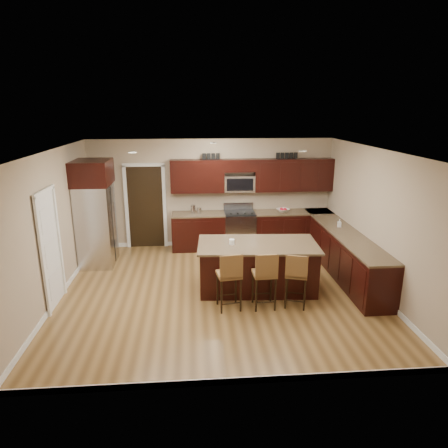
{
  "coord_description": "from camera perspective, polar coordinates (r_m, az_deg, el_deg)",
  "views": [
    {
      "loc": [
        -0.48,
        -7.06,
        3.43
      ],
      "look_at": [
        0.12,
        0.4,
        1.23
      ],
      "focal_mm": 32.0,
      "sensor_mm": 36.0,
      "label": 1
    }
  ],
  "objects": [
    {
      "name": "fruit_bowl",
      "position": [
        10.08,
        8.43,
        1.97
      ],
      "size": [
        0.39,
        0.39,
        0.07
      ],
      "primitive_type": "imported",
      "rotation": [
        0.0,
        0.0,
        0.42
      ],
      "color": "silver",
      "rests_on": "base_cabinets"
    },
    {
      "name": "ceiling",
      "position": [
        7.12,
        -0.75,
        10.47
      ],
      "size": [
        6.0,
        6.0,
        0.0
      ],
      "primitive_type": "plane",
      "rotation": [
        3.14,
        0.0,
        0.0
      ],
      "color": "silver",
      "rests_on": "wall_back"
    },
    {
      "name": "island",
      "position": [
        7.84,
        4.76,
        -6.2
      ],
      "size": [
        2.35,
        1.33,
        0.92
      ],
      "rotation": [
        0.0,
        0.0,
        -0.06
      ],
      "color": "black",
      "rests_on": "floor"
    },
    {
      "name": "stool_right",
      "position": [
        7.12,
        10.3,
        -7.06
      ],
      "size": [
        0.48,
        0.48,
        1.01
      ],
      "rotation": [
        0.0,
        0.0,
        -0.31
      ],
      "color": "brown",
      "rests_on": "floor"
    },
    {
      "name": "refrigerator",
      "position": [
        9.23,
        -17.9,
        1.59
      ],
      "size": [
        0.79,
        0.97,
        2.35
      ],
      "color": "silver",
      "rests_on": "floor"
    },
    {
      "name": "stool_mid",
      "position": [
        6.99,
        5.89,
        -7.1
      ],
      "size": [
        0.41,
        0.41,
        1.05
      ],
      "rotation": [
        0.0,
        0.0,
        0.03
      ],
      "color": "brown",
      "rests_on": "floor"
    },
    {
      "name": "microwave",
      "position": [
        9.9,
        2.19,
        5.81
      ],
      "size": [
        0.76,
        0.31,
        0.4
      ],
      "primitive_type": "cube",
      "color": "silver",
      "rests_on": "upper_cabinets"
    },
    {
      "name": "canister_tall",
      "position": [
        9.81,
        -4.45,
        2.11
      ],
      "size": [
        0.12,
        0.12,
        0.21
      ],
      "primitive_type": "cylinder",
      "color": "silver",
      "rests_on": "base_cabinets"
    },
    {
      "name": "wall_back",
      "position": [
        10.04,
        -1.79,
        4.39
      ],
      "size": [
        6.0,
        0.0,
        6.0
      ],
      "primitive_type": "plane",
      "rotation": [
        1.57,
        0.0,
        0.0
      ],
      "color": "tan",
      "rests_on": "floor"
    },
    {
      "name": "letter_decor",
      "position": [
        9.81,
        3.54,
        9.68
      ],
      "size": [
        2.2,
        0.03,
        0.15
      ],
      "primitive_type": null,
      "color": "black",
      "rests_on": "upper_cabinets"
    },
    {
      "name": "wall_left",
      "position": [
        7.78,
        -23.33,
        -0.52
      ],
      "size": [
        0.0,
        5.5,
        5.5
      ],
      "primitive_type": "plane",
      "rotation": [
        1.57,
        0.0,
        1.57
      ],
      "color": "tan",
      "rests_on": "floor"
    },
    {
      "name": "range",
      "position": [
        10.03,
        2.22,
        -0.82
      ],
      "size": [
        0.76,
        0.64,
        1.11
      ],
      "color": "silver",
      "rests_on": "floor"
    },
    {
      "name": "wall_right",
      "position": [
        8.14,
        20.85,
        0.46
      ],
      "size": [
        0.0,
        5.5,
        5.5
      ],
      "primitive_type": "plane",
      "rotation": [
        1.57,
        0.0,
        -1.57
      ],
      "color": "tan",
      "rests_on": "floor"
    },
    {
      "name": "upper_cabinets",
      "position": [
        9.9,
        4.32,
        7.06
      ],
      "size": [
        4.0,
        0.33,
        0.8
      ],
      "color": "black",
      "rests_on": "wall_back"
    },
    {
      "name": "floor_mat",
      "position": [
        9.65,
        1.32,
        -4.44
      ],
      "size": [
        0.84,
        0.61,
        0.01
      ],
      "primitive_type": "cube",
      "rotation": [
        0.0,
        0.0,
        -0.1
      ],
      "color": "brown",
      "rests_on": "floor"
    },
    {
      "name": "canister_short",
      "position": [
        9.82,
        -3.55,
        1.94
      ],
      "size": [
        0.11,
        0.11,
        0.14
      ],
      "primitive_type": "cylinder",
      "color": "silver",
      "rests_on": "base_cabinets"
    },
    {
      "name": "base_cabinets",
      "position": [
        9.32,
        10.44,
        -2.51
      ],
      "size": [
        4.02,
        3.96,
        0.92
      ],
      "color": "black",
      "rests_on": "floor"
    },
    {
      "name": "stool_left",
      "position": [
        6.91,
        0.83,
        -7.26
      ],
      "size": [
        0.45,
        0.45,
        1.06
      ],
      "rotation": [
        0.0,
        0.0,
        0.15
      ],
      "color": "brown",
      "rests_on": "floor"
    },
    {
      "name": "pantry_door",
      "position": [
        7.6,
        -23.6,
        -3.55
      ],
      "size": [
        0.03,
        0.8,
        2.04
      ],
      "primitive_type": "cube",
      "color": "white",
      "rests_on": "floor"
    },
    {
      "name": "floor",
      "position": [
        7.87,
        -0.68,
        -9.5
      ],
      "size": [
        6.0,
        6.0,
        0.0
      ],
      "primitive_type": "plane",
      "color": "brown",
      "rests_on": "ground"
    },
    {
      "name": "doorway",
      "position": [
        10.16,
        -11.12,
        2.37
      ],
      "size": [
        0.85,
        0.03,
        2.06
      ],
      "primitive_type": "cube",
      "color": "black",
      "rests_on": "floor"
    },
    {
      "name": "soap_bottle",
      "position": [
        9.04,
        16.16,
        0.12
      ],
      "size": [
        0.09,
        0.09,
        0.17
      ],
      "primitive_type": "imported",
      "rotation": [
        0.0,
        0.0,
        -0.24
      ],
      "color": "#B2B2B2",
      "rests_on": "base_cabinets"
    },
    {
      "name": "island_jar",
      "position": [
        7.59,
        1.12,
        -2.57
      ],
      "size": [
        0.1,
        0.1,
        0.1
      ],
      "primitive_type": "cylinder",
      "color": "white",
      "rests_on": "island"
    }
  ]
}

